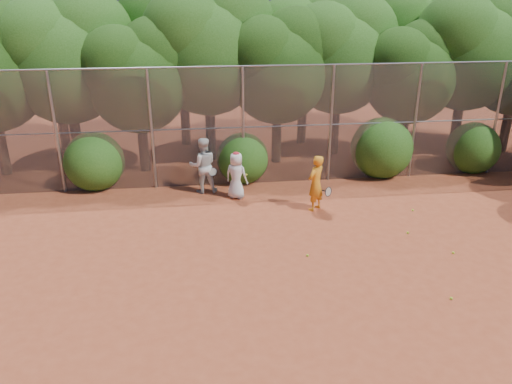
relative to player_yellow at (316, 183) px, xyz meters
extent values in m
plane|color=#943C21|center=(-0.94, -3.54, -0.86)|extent=(80.00, 80.00, 0.00)
cylinder|color=gray|center=(-7.94, 2.46, 1.14)|extent=(0.09, 0.09, 4.00)
cylinder|color=gray|center=(-4.94, 2.46, 1.14)|extent=(0.09, 0.09, 4.00)
cylinder|color=gray|center=(-1.94, 2.46, 1.14)|extent=(0.09, 0.09, 4.00)
cylinder|color=gray|center=(1.06, 2.46, 1.14)|extent=(0.09, 0.09, 4.00)
cylinder|color=gray|center=(4.06, 2.46, 1.14)|extent=(0.09, 0.09, 4.00)
cylinder|color=gray|center=(7.06, 2.46, 1.14)|extent=(0.09, 0.09, 4.00)
cylinder|color=gray|center=(-0.94, 2.46, 3.14)|extent=(20.00, 0.05, 0.05)
cylinder|color=gray|center=(-0.94, 2.46, 1.14)|extent=(20.00, 0.04, 0.04)
cube|color=slate|center=(-0.94, 2.46, 1.14)|extent=(20.00, 0.02, 4.00)
cylinder|color=black|center=(-10.44, 4.46, 0.33)|extent=(0.38, 0.38, 2.38)
sphere|color=black|center=(-9.68, 4.84, 3.61)|extent=(3.05, 3.05, 3.05)
cylinder|color=black|center=(-7.94, 4.96, 0.40)|extent=(0.38, 0.38, 2.52)
sphere|color=#204D13|center=(-7.94, 4.96, 2.87)|extent=(4.03, 4.03, 4.03)
sphere|color=#204D13|center=(-7.14, 5.36, 3.87)|extent=(3.23, 3.23, 3.23)
sphere|color=#204D13|center=(-8.65, 4.66, 3.67)|extent=(3.02, 3.02, 3.02)
cylinder|color=black|center=(-5.44, 4.26, 0.22)|extent=(0.36, 0.36, 2.17)
sphere|color=black|center=(-5.44, 4.26, 2.35)|extent=(3.47, 3.47, 3.47)
sphere|color=black|center=(-4.75, 4.61, 3.22)|extent=(2.78, 2.78, 2.78)
sphere|color=black|center=(-6.05, 4.00, 3.04)|extent=(2.60, 2.60, 2.60)
cylinder|color=black|center=(-2.94, 5.26, 0.47)|extent=(0.39, 0.39, 2.66)
sphere|color=#204D13|center=(-2.94, 5.26, 3.07)|extent=(4.26, 4.26, 4.26)
sphere|color=#204D13|center=(-2.09, 5.69, 4.14)|extent=(3.40, 3.40, 3.40)
sphere|color=#204D13|center=(-3.69, 4.94, 3.92)|extent=(3.19, 3.19, 3.19)
cylinder|color=black|center=(-0.44, 4.66, 0.27)|extent=(0.37, 0.37, 2.27)
sphere|color=black|center=(-0.44, 4.66, 2.50)|extent=(3.64, 3.64, 3.64)
sphere|color=black|center=(0.29, 5.02, 3.41)|extent=(2.91, 2.91, 2.91)
sphere|color=black|center=(-1.08, 4.39, 3.23)|extent=(2.73, 2.73, 2.73)
cylinder|color=black|center=(2.06, 5.46, 0.36)|extent=(0.38, 0.38, 2.45)
sphere|color=#204D13|center=(2.06, 5.46, 2.76)|extent=(3.92, 3.92, 3.92)
sphere|color=#204D13|center=(2.84, 5.85, 3.74)|extent=(3.14, 3.14, 3.14)
sphere|color=#204D13|center=(1.37, 5.17, 3.55)|extent=(2.94, 2.94, 2.94)
cylinder|color=black|center=(4.56, 4.46, 0.19)|extent=(0.36, 0.36, 2.10)
sphere|color=black|center=(4.56, 4.46, 2.24)|extent=(3.36, 3.36, 3.36)
sphere|color=black|center=(5.23, 4.80, 3.08)|extent=(2.69, 2.69, 2.69)
sphere|color=black|center=(3.97, 4.21, 2.92)|extent=(2.52, 2.52, 2.52)
cylinder|color=black|center=(7.06, 5.06, 0.43)|extent=(0.39, 0.39, 2.59)
sphere|color=#204D13|center=(7.06, 5.06, 2.97)|extent=(4.14, 4.14, 4.14)
sphere|color=#204D13|center=(7.89, 5.47, 4.01)|extent=(3.32, 3.32, 3.32)
sphere|color=#204D13|center=(6.33, 4.75, 3.80)|extent=(3.11, 3.11, 3.11)
cylinder|color=black|center=(9.06, 4.76, 0.29)|extent=(0.37, 0.37, 2.31)
sphere|color=black|center=(8.41, 4.48, 3.29)|extent=(2.77, 2.77, 2.77)
cylinder|color=black|center=(-8.94, 7.26, 0.45)|extent=(0.39, 0.39, 2.62)
sphere|color=#204D13|center=(-8.94, 7.26, 3.02)|extent=(4.20, 4.20, 4.20)
sphere|color=#204D13|center=(-8.10, 7.68, 4.07)|extent=(3.36, 3.36, 3.36)
sphere|color=#204D13|center=(-9.68, 6.95, 3.86)|extent=(3.15, 3.15, 3.15)
cylinder|color=black|center=(-3.94, 7.46, 0.54)|extent=(0.40, 0.40, 2.80)
sphere|color=#204D13|center=(-3.94, 7.46, 3.28)|extent=(4.48, 4.48, 4.48)
sphere|color=#204D13|center=(-3.05, 7.91, 4.40)|extent=(3.58, 3.58, 3.58)
sphere|color=#204D13|center=(-4.73, 7.12, 4.18)|extent=(3.36, 3.36, 3.36)
cylinder|color=black|center=(1.06, 7.06, 0.40)|extent=(0.38, 0.38, 2.52)
sphere|color=#204D13|center=(1.06, 7.06, 2.87)|extent=(4.03, 4.03, 4.03)
sphere|color=#204D13|center=(1.86, 7.46, 3.87)|extent=(3.23, 3.23, 3.23)
sphere|color=#204D13|center=(0.35, 6.76, 3.67)|extent=(3.02, 3.02, 3.02)
cylinder|color=black|center=(5.56, 7.66, 0.50)|extent=(0.40, 0.40, 2.73)
sphere|color=#204D13|center=(5.56, 7.66, 3.18)|extent=(4.37, 4.37, 4.37)
sphere|color=#204D13|center=(6.43, 8.10, 4.27)|extent=(3.49, 3.49, 3.49)
sphere|color=#204D13|center=(4.79, 7.33, 4.05)|extent=(3.28, 3.28, 3.28)
sphere|color=#204D13|center=(-6.94, 2.76, 0.14)|extent=(2.00, 2.00, 2.00)
sphere|color=#204D13|center=(-1.94, 2.76, 0.04)|extent=(1.80, 1.80, 1.80)
sphere|color=#204D13|center=(3.06, 2.76, 0.24)|extent=(2.20, 2.20, 2.20)
sphere|color=#204D13|center=(6.56, 2.76, 0.09)|extent=(1.90, 1.90, 1.90)
imported|color=orange|center=(0.00, 0.00, 0.00)|extent=(0.75, 0.73, 1.73)
torus|color=black|center=(0.35, -0.20, -0.21)|extent=(0.28, 0.22, 0.30)
cylinder|color=black|center=(0.22, -0.02, -0.24)|extent=(0.19, 0.25, 0.06)
imported|color=silver|center=(-2.29, 1.22, -0.10)|extent=(0.89, 0.79, 1.53)
ellipsoid|color=#AD1826|center=(-2.29, 1.22, 0.62)|extent=(0.22, 0.22, 0.13)
sphere|color=#B8DB27|center=(-1.99, 1.02, -0.01)|extent=(0.07, 0.07, 0.07)
imported|color=silver|center=(-3.33, 1.86, 0.06)|extent=(0.95, 0.77, 1.86)
torus|color=black|center=(-3.03, 1.56, -0.06)|extent=(0.35, 0.29, 0.26)
cylinder|color=black|center=(-2.98, 1.73, -0.20)|extent=(0.10, 0.24, 0.20)
sphere|color=#B8DB27|center=(2.19, -1.92, -0.83)|extent=(0.07, 0.07, 0.07)
sphere|color=#B8DB27|center=(1.86, -5.05, -0.83)|extent=(0.07, 0.07, 0.07)
sphere|color=#B8DB27|center=(2.89, -3.15, -0.83)|extent=(0.07, 0.07, 0.07)
sphere|color=#B8DB27|center=(-0.85, -2.82, -0.83)|extent=(0.07, 0.07, 0.07)
sphere|color=#B8DB27|center=(2.94, -0.50, -0.83)|extent=(0.07, 0.07, 0.07)
camera|label=1|loc=(-3.50, -13.64, 5.47)|focal=35.00mm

